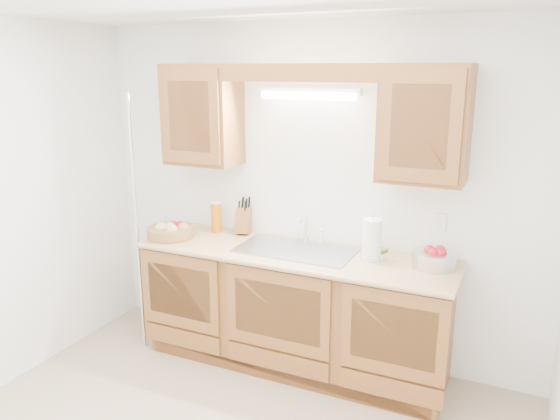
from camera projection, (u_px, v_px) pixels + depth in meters
The scene contains 17 objects.
room at pixel (203, 255), 2.77m from camera, with size 3.52×3.50×2.50m.
base_cabinets at pixel (295, 309), 4.03m from camera, with size 2.20×0.60×0.86m, color brown.
countertop at pixel (295, 254), 3.91m from camera, with size 2.30×0.63×0.04m, color tan.
upper_cabinet_left at pixel (203, 115), 4.14m from camera, with size 0.55×0.33×0.75m, color brown.
upper_cabinet_right at pixel (425, 124), 3.46m from camera, with size 0.55×0.33×0.75m, color brown.
valance at pixel (296, 73), 3.59m from camera, with size 2.20×0.05×0.12m, color brown.
fluorescent_fixture at pixel (309, 93), 3.83m from camera, with size 0.76×0.08×0.08m.
sink at pixel (296, 260), 3.94m from camera, with size 0.84×0.46×0.36m.
wire_shelf_pole at pixel (137, 227), 4.14m from camera, with size 0.03×0.03×2.00m, color silver.
outlet_plate at pixel (440, 222), 3.72m from camera, with size 0.08×0.01×0.12m, color white.
fruit_basket at pixel (171, 230), 4.22m from camera, with size 0.43×0.43×0.11m.
knife_block at pixel (244, 220), 4.30m from camera, with size 0.13×0.19×0.30m.
orange_canister at pixel (216, 217), 4.33m from camera, with size 0.11×0.11×0.25m.
soap_bottle at pixel (245, 223), 4.32m from camera, with size 0.07×0.08×0.16m, color #2363AF.
sponge at pixel (378, 250), 3.90m from camera, with size 0.14×0.11×0.02m.
paper_towel at pixel (372, 239), 3.71m from camera, with size 0.17×0.17×0.33m.
apple_bowl at pixel (434, 258), 3.57m from camera, with size 0.37×0.37×0.15m.
Camera 1 is at (1.46, -2.22, 2.17)m, focal length 35.00 mm.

